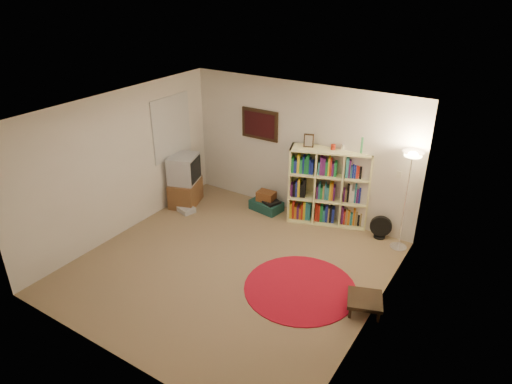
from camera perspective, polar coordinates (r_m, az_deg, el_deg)
room at (r=6.73m, az=-3.62°, el=-0.20°), size 4.54×4.54×2.54m
bookshelf at (r=8.33m, az=8.94°, el=0.57°), size 1.48×0.86×1.71m
floor_lamp at (r=7.48m, az=18.77°, el=2.67°), size 0.40×0.40×1.73m
floor_fan at (r=8.21m, az=15.31°, el=-4.28°), size 0.38×0.25×0.43m
tv_stand at (r=9.07m, az=-8.88°, el=1.38°), size 0.69×0.82×1.03m
dvd_box at (r=8.94m, az=-8.70°, el=-2.17°), size 0.36×0.33×0.10m
suitcase at (r=8.88m, az=1.30°, el=-1.70°), size 0.64×0.46×0.19m
wicker_basket at (r=8.81m, az=1.29°, el=-0.53°), size 0.35×0.25×0.19m
duffel_bag at (r=8.83m, az=1.78°, el=-1.72°), size 0.42×0.39×0.24m
paper_towel at (r=8.71m, az=5.81°, el=-2.31°), size 0.14×0.14×0.23m
red_rug at (r=6.90m, az=5.54°, el=-11.88°), size 1.66×1.66×0.01m
side_table at (r=6.56m, az=13.45°, el=-13.00°), size 0.60×0.60×0.21m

